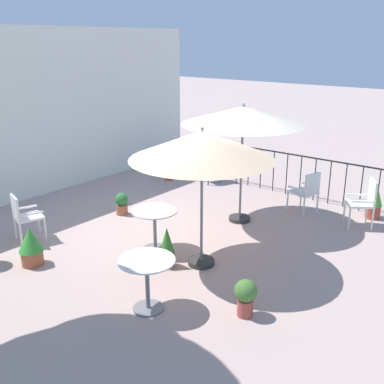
{
  "coord_description": "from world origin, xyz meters",
  "views": [
    {
      "loc": [
        -6.1,
        -5.21,
        3.57
      ],
      "look_at": [
        0.0,
        -0.27,
        0.94
      ],
      "focal_mm": 42.77,
      "sensor_mm": 36.0,
      "label": 1
    }
  ],
  "objects_px": {
    "patio_chair_1": "(307,190)",
    "potted_plant_3": "(246,296)",
    "cafe_table_1": "(155,222)",
    "potted_plant_4": "(169,168)",
    "potted_plant_6": "(167,247)",
    "potted_plant_1": "(374,199)",
    "cafe_table_0": "(147,275)",
    "patio_chair_3": "(365,200)",
    "patio_chair_2": "(24,215)",
    "patio_umbrella_1": "(243,116)",
    "patio_chair_0": "(213,162)",
    "potted_plant_0": "(122,203)",
    "patio_umbrella_0": "(202,146)",
    "potted_plant_5": "(31,246)"
  },
  "relations": [
    {
      "from": "patio_umbrella_0",
      "to": "potted_plant_4",
      "type": "distance_m",
      "value": 5.18
    },
    {
      "from": "patio_chair_2",
      "to": "potted_plant_0",
      "type": "relative_size",
      "value": 1.88
    },
    {
      "from": "cafe_table_0",
      "to": "potted_plant_3",
      "type": "xyz_separation_m",
      "value": [
        0.72,
        -1.13,
        -0.23
      ]
    },
    {
      "from": "patio_chair_2",
      "to": "patio_umbrella_1",
      "type": "bearing_deg",
      "value": -36.97
    },
    {
      "from": "cafe_table_0",
      "to": "patio_chair_0",
      "type": "xyz_separation_m",
      "value": [
        5.4,
        2.89,
        -0.02
      ]
    },
    {
      "from": "patio_chair_0",
      "to": "potted_plant_6",
      "type": "xyz_separation_m",
      "value": [
        -4.29,
        -2.25,
        -0.16
      ]
    },
    {
      "from": "patio_umbrella_1",
      "to": "patio_chair_0",
      "type": "height_order",
      "value": "patio_umbrella_1"
    },
    {
      "from": "cafe_table_1",
      "to": "potted_plant_1",
      "type": "distance_m",
      "value": 4.7
    },
    {
      "from": "cafe_table_1",
      "to": "potted_plant_3",
      "type": "height_order",
      "value": "cafe_table_1"
    },
    {
      "from": "cafe_table_0",
      "to": "potted_plant_0",
      "type": "xyz_separation_m",
      "value": [
        2.27,
        2.98,
        -0.28
      ]
    },
    {
      "from": "patio_umbrella_1",
      "to": "potted_plant_0",
      "type": "bearing_deg",
      "value": 120.97
    },
    {
      "from": "cafe_table_1",
      "to": "patio_chair_2",
      "type": "xyz_separation_m",
      "value": [
        -1.24,
        2.12,
        -0.0
      ]
    },
    {
      "from": "patio_umbrella_1",
      "to": "potted_plant_6",
      "type": "relative_size",
      "value": 3.45
    },
    {
      "from": "patio_chair_0",
      "to": "potted_plant_0",
      "type": "bearing_deg",
      "value": 178.37
    },
    {
      "from": "potted_plant_1",
      "to": "potted_plant_3",
      "type": "distance_m",
      "value": 4.71
    },
    {
      "from": "patio_umbrella_1",
      "to": "patio_chair_0",
      "type": "distance_m",
      "value": 3.22
    },
    {
      "from": "cafe_table_1",
      "to": "potted_plant_6",
      "type": "height_order",
      "value": "cafe_table_1"
    },
    {
      "from": "cafe_table_1",
      "to": "potted_plant_3",
      "type": "bearing_deg",
      "value": -107.19
    },
    {
      "from": "cafe_table_0",
      "to": "potted_plant_0",
      "type": "distance_m",
      "value": 3.76
    },
    {
      "from": "patio_chair_2",
      "to": "potted_plant_1",
      "type": "xyz_separation_m",
      "value": [
        5.22,
        -4.61,
        -0.1
      ]
    },
    {
      "from": "potted_plant_4",
      "to": "patio_chair_3",
      "type": "bearing_deg",
      "value": -89.69
    },
    {
      "from": "patio_umbrella_0",
      "to": "patio_umbrella_1",
      "type": "relative_size",
      "value": 0.96
    },
    {
      "from": "potted_plant_6",
      "to": "potted_plant_4",
      "type": "bearing_deg",
      "value": 41.39
    },
    {
      "from": "patio_umbrella_0",
      "to": "potted_plant_1",
      "type": "distance_m",
      "value": 4.48
    },
    {
      "from": "patio_chair_0",
      "to": "potted_plant_3",
      "type": "relative_size",
      "value": 1.66
    },
    {
      "from": "potted_plant_1",
      "to": "potted_plant_6",
      "type": "distance_m",
      "value": 4.72
    },
    {
      "from": "patio_chair_0",
      "to": "potted_plant_4",
      "type": "distance_m",
      "value": 1.18
    },
    {
      "from": "potted_plant_4",
      "to": "patio_chair_1",
      "type": "bearing_deg",
      "value": -89.77
    },
    {
      "from": "patio_umbrella_0",
      "to": "potted_plant_1",
      "type": "bearing_deg",
      "value": -21.13
    },
    {
      "from": "potted_plant_0",
      "to": "potted_plant_6",
      "type": "height_order",
      "value": "potted_plant_6"
    },
    {
      "from": "potted_plant_6",
      "to": "cafe_table_0",
      "type": "bearing_deg",
      "value": -150.01
    },
    {
      "from": "patio_umbrella_1",
      "to": "patio_chair_0",
      "type": "xyz_separation_m",
      "value": [
        1.84,
        2.06,
        -1.64
      ]
    },
    {
      "from": "potted_plant_1",
      "to": "potted_plant_6",
      "type": "xyz_separation_m",
      "value": [
        -4.32,
        1.9,
        -0.07
      ]
    },
    {
      "from": "cafe_table_1",
      "to": "potted_plant_6",
      "type": "distance_m",
      "value": 0.7
    },
    {
      "from": "patio_chair_2",
      "to": "patio_chair_3",
      "type": "height_order",
      "value": "patio_chair_3"
    },
    {
      "from": "potted_plant_3",
      "to": "potted_plant_4",
      "type": "bearing_deg",
      "value": 50.89
    },
    {
      "from": "potted_plant_1",
      "to": "patio_chair_3",
      "type": "bearing_deg",
      "value": 179.27
    },
    {
      "from": "patio_umbrella_1",
      "to": "patio_chair_2",
      "type": "relative_size",
      "value": 2.67
    },
    {
      "from": "patio_chair_1",
      "to": "potted_plant_3",
      "type": "height_order",
      "value": "patio_chair_1"
    },
    {
      "from": "patio_umbrella_1",
      "to": "patio_chair_1",
      "type": "height_order",
      "value": "patio_umbrella_1"
    },
    {
      "from": "patio_umbrella_1",
      "to": "patio_umbrella_0",
      "type": "bearing_deg",
      "value": -164.14
    },
    {
      "from": "cafe_table_0",
      "to": "patio_chair_0",
      "type": "distance_m",
      "value": 6.12
    },
    {
      "from": "cafe_table_1",
      "to": "potted_plant_4",
      "type": "xyz_separation_m",
      "value": [
        3.35,
        2.66,
        -0.2
      ]
    },
    {
      "from": "potted_plant_1",
      "to": "potted_plant_4",
      "type": "relative_size",
      "value": 1.47
    },
    {
      "from": "patio_chair_3",
      "to": "potted_plant_5",
      "type": "height_order",
      "value": "patio_chair_3"
    },
    {
      "from": "patio_umbrella_1",
      "to": "potted_plant_1",
      "type": "height_order",
      "value": "patio_umbrella_1"
    },
    {
      "from": "patio_chair_3",
      "to": "potted_plant_6",
      "type": "height_order",
      "value": "patio_chair_3"
    },
    {
      "from": "patio_chair_1",
      "to": "patio_chair_3",
      "type": "xyz_separation_m",
      "value": [
        0.01,
        -1.22,
        0.04
      ]
    },
    {
      "from": "potted_plant_1",
      "to": "patio_chair_0",
      "type": "bearing_deg",
      "value": 90.43
    },
    {
      "from": "cafe_table_1",
      "to": "patio_chair_3",
      "type": "bearing_deg",
      "value": -36.28
    }
  ]
}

